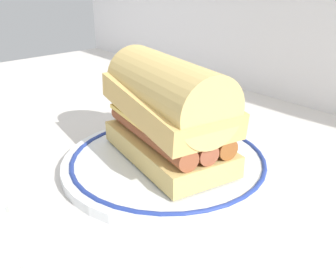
# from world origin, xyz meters

# --- Properties ---
(ground_plane) EXTENTS (1.50, 1.50, 0.00)m
(ground_plane) POSITION_xyz_m (0.00, 0.00, 0.00)
(ground_plane) COLOR beige
(plate) EXTENTS (0.27, 0.27, 0.01)m
(plate) POSITION_xyz_m (-0.03, 0.01, 0.01)
(plate) COLOR white
(plate) RESTS_ON ground_plane
(sausage_sandwich) EXTENTS (0.19, 0.13, 0.13)m
(sausage_sandwich) POSITION_xyz_m (-0.03, 0.01, 0.08)
(sausage_sandwich) COLOR tan
(sausage_sandwich) RESTS_ON plate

